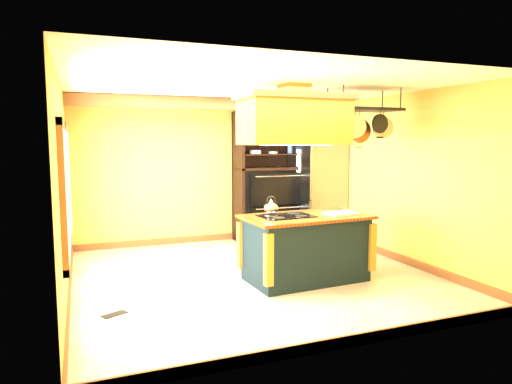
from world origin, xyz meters
TOP-DOWN VIEW (x-y plane):
  - floor at (0.00, 0.00)m, footprint 5.00×5.00m
  - ceiling at (0.00, 0.00)m, footprint 5.00×5.00m
  - wall_back at (0.00, 2.50)m, footprint 5.00×0.02m
  - wall_front at (0.00, -2.50)m, footprint 5.00×0.02m
  - wall_left at (-2.50, 0.00)m, footprint 0.02×5.00m
  - wall_right at (2.50, 0.00)m, footprint 0.02×5.00m
  - ceiling_beam at (0.00, 1.70)m, footprint 5.00×0.15m
  - window_near at (-2.47, -0.80)m, footprint 0.06×1.06m
  - window_far at (-2.47, 0.60)m, footprint 0.06×1.06m
  - kitchen_island at (0.60, -0.45)m, footprint 1.79×1.07m
  - range_hood at (0.41, -0.45)m, footprint 1.48×0.84m
  - pot_rack at (1.51, -0.44)m, footprint 1.13×0.52m
  - refrigerator at (2.07, 1.90)m, footprint 0.82×0.97m
  - hutch at (1.20, 2.23)m, footprint 1.42×0.64m
  - floor_register at (-2.00, -0.83)m, footprint 0.30×0.23m

SIDE VIEW (x-z plane):
  - floor at x=0.00m, z-range 0.00..0.00m
  - floor_register at x=-2.00m, z-range 0.00..0.01m
  - kitchen_island at x=0.60m, z-range -0.09..1.02m
  - refrigerator at x=2.07m, z-range -0.02..1.87m
  - hutch at x=1.20m, z-range -0.30..2.20m
  - wall_back at x=0.00m, z-range 0.00..2.70m
  - wall_front at x=0.00m, z-range 0.00..2.70m
  - wall_left at x=-2.50m, z-range 0.00..2.70m
  - wall_right at x=2.50m, z-range 0.00..2.70m
  - window_near at x=-2.47m, z-range 0.62..2.18m
  - window_far at x=-2.47m, z-range 0.62..2.18m
  - range_hood at x=0.41m, z-range 1.85..2.65m
  - pot_rack at x=1.51m, z-range 1.90..2.68m
  - ceiling_beam at x=0.00m, z-range 2.49..2.69m
  - ceiling at x=0.00m, z-range 2.70..2.70m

